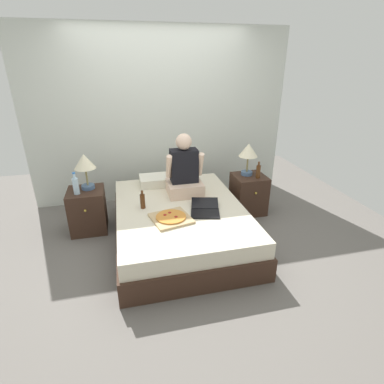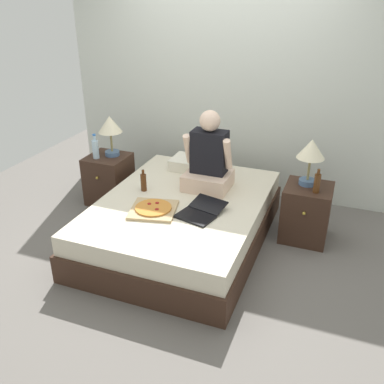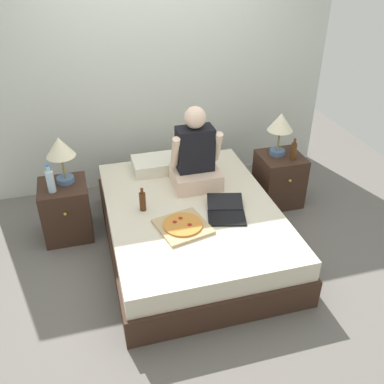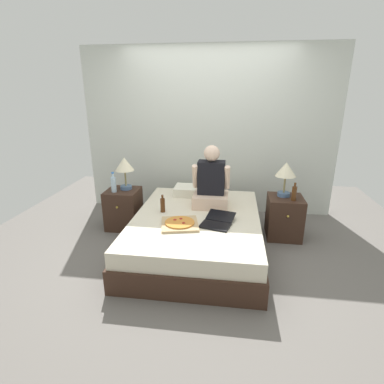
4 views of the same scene
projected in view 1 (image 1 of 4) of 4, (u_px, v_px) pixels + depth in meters
The scene contains 14 objects.
ground_plane at pixel (180, 238), 3.74m from camera, with size 5.85×5.85×0.00m, color #66605B.
wall_back at pixel (161, 118), 4.46m from camera, with size 3.85×0.12×2.50m, color silver.
bed at pixel (180, 223), 3.65m from camera, with size 1.52×2.04×0.45m.
nightstand_left at pixel (88, 210), 3.83m from camera, with size 0.44×0.47×0.55m.
lamp_on_left_nightstand at pixel (85, 164), 3.63m from camera, with size 0.26×0.26×0.45m.
water_bottle at pixel (76, 185), 3.57m from camera, with size 0.07×0.07×0.28m.
nightstand_right at pixel (248, 194), 4.30m from camera, with size 0.44×0.47×0.55m.
lamp_on_right_nightstand at pixel (248, 152), 4.09m from camera, with size 0.26×0.26×0.45m.
beer_bottle at pixel (258, 171), 4.07m from camera, with size 0.06×0.06×0.23m.
pillow at pixel (159, 180), 4.16m from camera, with size 0.52×0.34×0.12m, color silver.
person_seated at pixel (184, 172), 3.79m from camera, with size 0.47×0.40×0.78m.
laptop at pixel (205, 210), 3.42m from camera, with size 0.41×0.48×0.07m.
pizza_box at pixel (171, 218), 3.25m from camera, with size 0.48×0.48×0.05m.
beer_bottle_on_bed at pixel (143, 201), 3.48m from camera, with size 0.06×0.06×0.22m.
Camera 1 is at (-0.60, -3.13, 2.03)m, focal length 28.00 mm.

